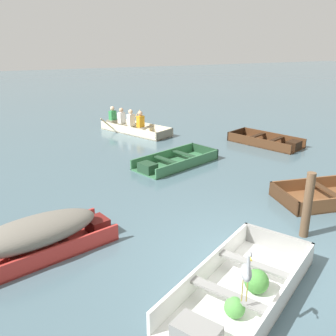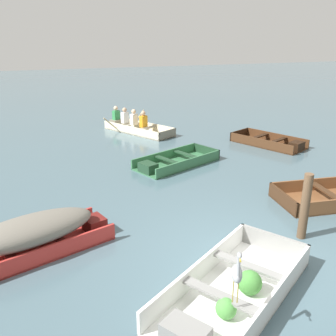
{
  "view_description": "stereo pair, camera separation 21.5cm",
  "coord_description": "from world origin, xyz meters",
  "views": [
    {
      "loc": [
        -3.43,
        -4.73,
        3.69
      ],
      "look_at": [
        0.01,
        3.94,
        0.35
      ],
      "focal_mm": 40.0,
      "sensor_mm": 36.0,
      "label": 1
    },
    {
      "loc": [
        -3.22,
        -4.81,
        3.69
      ],
      "look_at": [
        0.01,
        3.94,
        0.35
      ],
      "focal_mm": 40.0,
      "sensor_mm": 36.0,
      "label": 2
    }
  ],
  "objects": [
    {
      "name": "skiff_green_far_moored",
      "position": [
        0.61,
        5.02,
        0.1
      ],
      "size": [
        2.85,
        2.02,
        0.31
      ],
      "color": "#387047",
      "rests_on": "ground"
    },
    {
      "name": "skiff_red_mid_moored",
      "position": [
        -3.47,
        1.45,
        0.39
      ],
      "size": [
        2.99,
        1.77,
        0.7
      ],
      "color": "#AD2D28",
      "rests_on": "ground"
    },
    {
      "name": "mooring_post",
      "position": [
        1.38,
        0.25,
        0.65
      ],
      "size": [
        0.17,
        0.17,
        1.31
      ],
      "primitive_type": "cylinder",
      "color": "brown",
      "rests_on": "ground"
    },
    {
      "name": "heron_on_dinghy",
      "position": [
        -1.04,
        -1.39,
        0.87
      ],
      "size": [
        0.27,
        0.44,
        0.84
      ],
      "color": "olive",
      "rests_on": "dinghy_white_foreground"
    },
    {
      "name": "ground_plane",
      "position": [
        0.0,
        0.0,
        0.0
      ],
      "size": [
        80.0,
        80.0,
        0.0
      ],
      "primitive_type": "plane",
      "color": "#47606B"
    },
    {
      "name": "skiff_dark_varnish_outer_moored",
      "position": [
        4.57,
        5.82,
        0.11
      ],
      "size": [
        2.04,
        2.74,
        0.32
      ],
      "color": "#4C2D19",
      "rests_on": "ground"
    },
    {
      "name": "rowboat_cream_with_crew",
      "position": [
        0.61,
        9.45,
        0.24
      ],
      "size": [
        2.52,
        3.14,
        0.9
      ],
      "color": "beige",
      "rests_on": "ground"
    },
    {
      "name": "dinghy_white_foreground",
      "position": [
        -0.8,
        -0.92,
        0.15
      ],
      "size": [
        3.16,
        2.65,
        0.41
      ],
      "color": "white",
      "rests_on": "ground"
    }
  ]
}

